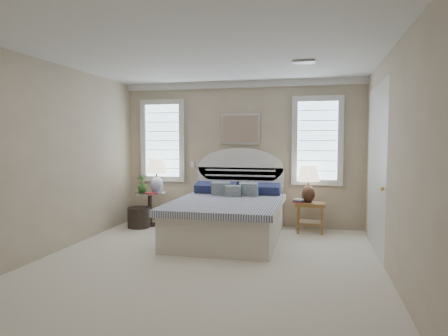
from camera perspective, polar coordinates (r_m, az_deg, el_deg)
floor at (r=5.32m, az=-2.77°, el=-13.61°), size 4.50×5.00×0.01m
ceiling at (r=5.19m, az=-2.88°, el=16.12°), size 4.50×5.00×0.01m
wall_back at (r=7.51m, az=2.41°, el=2.01°), size 4.50×0.02×2.70m
wall_left at (r=6.09m, az=-23.63°, el=1.22°), size 0.02×5.00×2.70m
wall_right at (r=4.96m, az=23.04°, el=0.68°), size 0.02×5.00×2.70m
crown_molding at (r=7.54m, az=2.38°, el=11.85°), size 4.50×0.08×0.12m
hvac_vent at (r=5.78m, az=11.33°, el=14.59°), size 0.30×0.20×0.02m
switch_plate at (r=7.74m, az=-4.54°, el=0.58°), size 0.08×0.01×0.12m
window_left at (r=7.92m, az=-8.72°, el=3.88°), size 0.90×0.06×1.60m
window_right at (r=7.36m, az=13.19°, el=3.82°), size 0.90×0.06×1.60m
painting at (r=7.47m, az=2.36°, el=5.61°), size 0.74×0.04×0.58m
closet_door at (r=6.15m, az=20.90°, el=-0.09°), size 0.02×1.80×2.40m
bed at (r=6.60m, az=0.70°, el=-6.69°), size 1.72×2.28×1.47m
side_table_left at (r=7.66m, az=-10.52°, el=-5.26°), size 0.56×0.56×0.63m
nightstand_right at (r=7.13m, az=12.23°, el=-5.97°), size 0.50×0.40×0.53m
floor_pot at (r=7.57m, az=-12.05°, el=-6.92°), size 0.52×0.52×0.37m
lamp_left at (r=7.53m, az=-9.61°, el=-0.56°), size 0.45×0.45×0.64m
lamp_right at (r=7.06m, az=11.96°, el=-1.67°), size 0.51×0.51×0.65m
potted_plant at (r=7.68m, az=-11.64°, el=-2.16°), size 0.19×0.19×0.33m
books_left at (r=7.41m, az=-10.40°, el=-3.56°), size 0.24×0.20×0.03m
books_right at (r=7.02m, az=10.60°, el=-4.64°), size 0.20×0.17×0.07m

